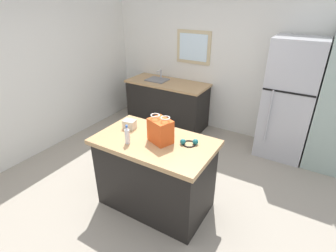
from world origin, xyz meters
TOP-DOWN VIEW (x-y plane):
  - ground at (0.00, 0.00)m, footprint 5.79×5.79m
  - back_wall at (-0.01, 2.36)m, footprint 4.82×0.13m
  - left_wall at (-2.41, 0.00)m, footprint 0.10×4.73m
  - kitchen_island at (-0.01, -0.10)m, footprint 1.36×0.80m
  - refrigerator at (1.09, 1.97)m, footprint 0.72×0.66m
  - sink_counter at (-1.09, 1.97)m, footprint 1.59×0.67m
  - shopping_bag at (0.06, -0.08)m, footprint 0.30×0.27m
  - small_box at (-0.44, -0.00)m, footprint 0.16×0.13m
  - bottle at (-0.23, -0.30)m, footprint 0.06×0.06m
  - ear_defenders at (0.36, 0.02)m, footprint 0.20×0.20m

SIDE VIEW (x-z plane):
  - ground at x=0.00m, z-range 0.00..0.00m
  - sink_counter at x=-1.09m, z-range -0.08..0.99m
  - kitchen_island at x=-0.01m, z-range 0.00..0.93m
  - refrigerator at x=1.09m, z-range 0.00..1.87m
  - ear_defenders at x=0.36m, z-range 0.92..0.98m
  - small_box at x=-0.44m, z-range 0.93..1.03m
  - bottle at x=-0.23m, z-range 0.91..1.14m
  - shopping_bag at x=0.06m, z-range 0.91..1.22m
  - left_wall at x=-2.41m, z-range 0.00..2.54m
  - back_wall at x=-0.01m, z-range 0.00..2.54m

